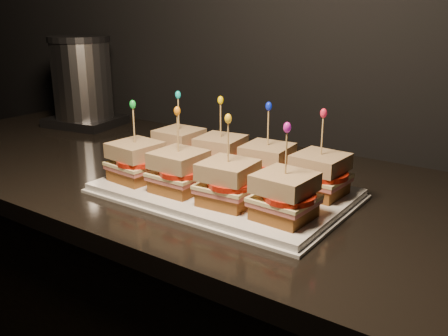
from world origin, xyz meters
The scene contains 63 objects.
granite_slab centered at (0.63, 1.68, 0.85)m, with size 2.25×0.67×0.04m, color black.
platter centered at (0.48, 1.60, 0.87)m, with size 0.46×0.29×0.02m, color white.
platter_rim centered at (0.48, 1.60, 0.87)m, with size 0.47×0.30×0.01m, color white.
sandwich_0_bread_bot centered at (0.32, 1.67, 0.89)m, with size 0.08×0.08×0.02m, color #5C3110.
sandwich_0_ham centered at (0.32, 1.67, 0.91)m, with size 0.09×0.09×0.01m, color #B25051.
sandwich_0_cheese centered at (0.32, 1.67, 0.92)m, with size 0.09×0.09×0.01m, color #F3E39B.
sandwich_0_tomato centered at (0.33, 1.66, 0.92)m, with size 0.08×0.08×0.01m, color #B61E0D.
sandwich_0_bread_top centered at (0.32, 1.67, 0.94)m, with size 0.09×0.09×0.03m, color brown.
sandwich_0_pick centered at (0.32, 1.67, 0.99)m, with size 0.00×0.00×0.09m, color tan.
sandwich_0_frill centered at (0.32, 1.67, 1.03)m, with size 0.01×0.01×0.02m, color #13B9B4.
sandwich_1_bread_bot centered at (0.43, 1.67, 0.89)m, with size 0.08×0.08×0.02m, color #5C3110.
sandwich_1_ham centered at (0.43, 1.67, 0.91)m, with size 0.09×0.09×0.01m, color #B25051.
sandwich_1_cheese centered at (0.43, 1.67, 0.92)m, with size 0.09×0.09×0.01m, color #F3E39B.
sandwich_1_tomato centered at (0.44, 1.66, 0.92)m, with size 0.08×0.08×0.01m, color #B61E0D.
sandwich_1_bread_top centered at (0.43, 1.67, 0.94)m, with size 0.09×0.09×0.03m, color brown.
sandwich_1_pick centered at (0.43, 1.67, 0.99)m, with size 0.00×0.00×0.09m, color tan.
sandwich_1_frill centered at (0.43, 1.67, 1.03)m, with size 0.01×0.01×0.02m, color #FBC901.
sandwich_2_bread_bot centered at (0.54, 1.67, 0.89)m, with size 0.08×0.08×0.02m, color #5C3110.
sandwich_2_ham centered at (0.54, 1.67, 0.91)m, with size 0.09×0.09×0.01m, color #B25051.
sandwich_2_cheese centered at (0.54, 1.67, 0.92)m, with size 0.09×0.09×0.01m, color #F3E39B.
sandwich_2_tomato centered at (0.55, 1.66, 0.92)m, with size 0.08×0.08×0.01m, color #B61E0D.
sandwich_2_bread_top centered at (0.54, 1.67, 0.94)m, with size 0.09×0.09×0.03m, color brown.
sandwich_2_pick centered at (0.54, 1.67, 0.99)m, with size 0.00×0.00×0.09m, color tan.
sandwich_2_frill centered at (0.54, 1.67, 1.03)m, with size 0.01×0.01×0.02m, color #0C20D0.
sandwich_3_bread_bot centered at (0.65, 1.67, 0.89)m, with size 0.08×0.08×0.02m, color #5C3110.
sandwich_3_ham centered at (0.65, 1.67, 0.91)m, with size 0.09×0.09×0.01m, color #B25051.
sandwich_3_cheese centered at (0.65, 1.67, 0.92)m, with size 0.09×0.09×0.01m, color #F3E39B.
sandwich_3_tomato centered at (0.66, 1.66, 0.92)m, with size 0.08×0.08×0.01m, color #B61E0D.
sandwich_3_bread_top centered at (0.65, 1.67, 0.94)m, with size 0.09×0.09×0.03m, color brown.
sandwich_3_pick centered at (0.65, 1.67, 0.99)m, with size 0.00×0.00×0.09m, color tan.
sandwich_3_frill centered at (0.65, 1.67, 1.03)m, with size 0.01×0.01×0.02m, color red.
sandwich_4_bread_bot centered at (0.32, 1.53, 0.89)m, with size 0.08×0.08×0.02m, color #5C3110.
sandwich_4_ham centered at (0.32, 1.53, 0.91)m, with size 0.09×0.09×0.01m, color #B25051.
sandwich_4_cheese centered at (0.32, 1.53, 0.92)m, with size 0.09×0.09×0.01m, color #F3E39B.
sandwich_4_tomato centered at (0.33, 1.53, 0.92)m, with size 0.08×0.08×0.01m, color #B61E0D.
sandwich_4_bread_top centered at (0.32, 1.53, 0.94)m, with size 0.09×0.09×0.03m, color brown.
sandwich_4_pick centered at (0.32, 1.53, 0.99)m, with size 0.00×0.00×0.09m, color tan.
sandwich_4_frill centered at (0.32, 1.53, 1.03)m, with size 0.01×0.01×0.02m, color green.
sandwich_5_bread_bot centered at (0.43, 1.53, 0.89)m, with size 0.08×0.08×0.02m, color #5C3110.
sandwich_5_ham centered at (0.43, 1.53, 0.91)m, with size 0.09×0.09×0.01m, color #B25051.
sandwich_5_cheese centered at (0.43, 1.53, 0.92)m, with size 0.09×0.09×0.01m, color #F3E39B.
sandwich_5_tomato centered at (0.44, 1.53, 0.92)m, with size 0.08×0.08×0.01m, color #B61E0D.
sandwich_5_bread_top centered at (0.43, 1.53, 0.94)m, with size 0.09×0.09×0.03m, color brown.
sandwich_5_pick centered at (0.43, 1.53, 0.99)m, with size 0.00×0.00×0.09m, color tan.
sandwich_5_frill centered at (0.43, 1.53, 1.03)m, with size 0.01×0.01×0.02m, color orange.
sandwich_6_bread_bot centered at (0.54, 1.53, 0.89)m, with size 0.08×0.08×0.02m, color #5C3110.
sandwich_6_ham centered at (0.54, 1.53, 0.91)m, with size 0.09×0.09×0.01m, color #B25051.
sandwich_6_cheese centered at (0.54, 1.53, 0.92)m, with size 0.09×0.09×0.01m, color #F3E39B.
sandwich_6_tomato centered at (0.55, 1.53, 0.92)m, with size 0.08×0.08×0.01m, color #B61E0D.
sandwich_6_bread_top centered at (0.54, 1.53, 0.94)m, with size 0.09×0.09×0.03m, color brown.
sandwich_6_pick centered at (0.54, 1.53, 0.99)m, with size 0.00×0.00×0.09m, color tan.
sandwich_6_frill centered at (0.54, 1.53, 1.03)m, with size 0.01×0.01×0.02m, color yellow.
sandwich_7_bread_bot centered at (0.65, 1.53, 0.89)m, with size 0.08×0.08×0.02m, color #5C3110.
sandwich_7_ham centered at (0.65, 1.53, 0.91)m, with size 0.09×0.09×0.01m, color #B25051.
sandwich_7_cheese centered at (0.65, 1.53, 0.92)m, with size 0.09×0.09×0.01m, color #F3E39B.
sandwich_7_tomato centered at (0.66, 1.53, 0.92)m, with size 0.08×0.08×0.01m, color #B61E0D.
sandwich_7_bread_top centered at (0.65, 1.53, 0.94)m, with size 0.09×0.09×0.03m, color brown.
sandwich_7_pick centered at (0.65, 1.53, 0.99)m, with size 0.00×0.00×0.09m, color tan.
sandwich_7_frill centered at (0.65, 1.53, 1.03)m, with size 0.01×0.01×0.02m, color #CB1CA4.
appliance_base centered at (-0.20, 1.84, 0.88)m, with size 0.21×0.17×0.03m, color #262628.
appliance_body centered at (-0.20, 1.84, 1.00)m, with size 0.17×0.17×0.22m, color silver.
appliance_lid centered at (-0.20, 1.84, 1.12)m, with size 0.18×0.18×0.02m, color #262628.
appliance centered at (-0.20, 1.84, 1.00)m, with size 0.21×0.17×0.26m, color silver, non-canonical shape.
Camera 1 is at (1.00, 0.87, 1.21)m, focal length 40.00 mm.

